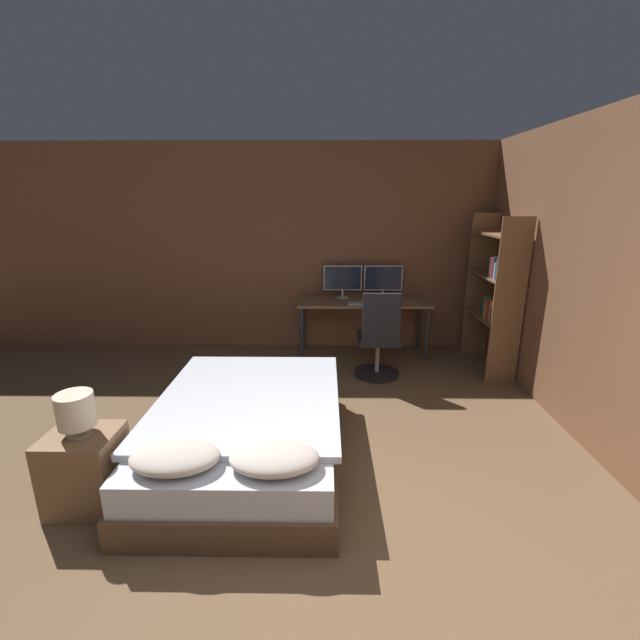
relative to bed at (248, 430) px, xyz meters
name	(u,v)px	position (x,y,z in m)	size (l,w,h in m)	color
ground_plane	(332,628)	(0.65, -1.41, -0.25)	(20.00, 20.00, 0.00)	brown
wall_back	(328,249)	(0.65, 2.75, 1.10)	(12.00, 0.06, 2.70)	brown
wall_side_right	(625,292)	(2.80, 0.09, 1.10)	(0.06, 12.00, 2.70)	brown
bed	(248,430)	(0.00, 0.00, 0.00)	(1.43, 2.03, 0.56)	brown
nightstand	(86,470)	(-0.98, -0.56, 0.02)	(0.45, 0.39, 0.54)	brown
bedside_lamp	(76,411)	(-0.98, -0.56, 0.46)	(0.23, 0.23, 0.29)	gray
desk	(363,307)	(1.10, 2.39, 0.40)	(1.68, 0.58, 0.73)	#846042
monitor_left	(343,279)	(0.84, 2.58, 0.73)	(0.50, 0.16, 0.43)	#B7B7BC
monitor_right	(383,279)	(1.37, 2.58, 0.73)	(0.50, 0.16, 0.43)	#B7B7BC
keyboard	(365,304)	(1.10, 2.20, 0.49)	(0.42, 0.13, 0.02)	#B7B7BC
computer_mouse	(389,303)	(1.40, 2.20, 0.50)	(0.07, 0.05, 0.04)	#B7B7BC
office_chair	(379,343)	(1.22, 1.62, 0.17)	(0.52, 0.52, 1.03)	black
bookshelf	(497,290)	(2.58, 1.85, 0.75)	(0.34, 0.94, 1.83)	brown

